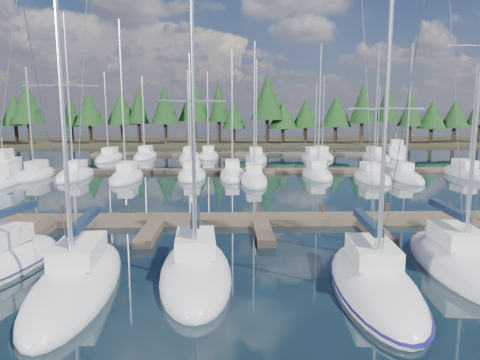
{
  "coord_description": "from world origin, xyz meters",
  "views": [
    {
      "loc": [
        -1.83,
        -6.78,
        6.4
      ],
      "look_at": [
        -1.04,
        22.0,
        1.95
      ],
      "focal_mm": 32.0,
      "sensor_mm": 36.0,
      "label": 1
    }
  ],
  "objects_px": {
    "front_sailboat_2": "(77,282)",
    "motor_yacht_left": "(2,176)",
    "main_dock": "(260,222)",
    "front_sailboat_3": "(196,271)",
    "front_sailboat_4": "(374,283)",
    "motor_yacht_right": "(396,154)",
    "front_sailboat_5": "(459,262)"
  },
  "relations": [
    {
      "from": "front_sailboat_2",
      "to": "motor_yacht_left",
      "type": "distance_m",
      "value": 30.09
    },
    {
      "from": "main_dock",
      "to": "front_sailboat_3",
      "type": "height_order",
      "value": "front_sailboat_3"
    },
    {
      "from": "front_sailboat_4",
      "to": "motor_yacht_right",
      "type": "relative_size",
      "value": 1.3
    },
    {
      "from": "motor_yacht_left",
      "to": "motor_yacht_right",
      "type": "relative_size",
      "value": 1.16
    },
    {
      "from": "main_dock",
      "to": "motor_yacht_right",
      "type": "xyz_separation_m",
      "value": [
        23.15,
        38.67,
        0.28
      ]
    },
    {
      "from": "main_dock",
      "to": "front_sailboat_2",
      "type": "height_order",
      "value": "front_sailboat_2"
    },
    {
      "from": "front_sailboat_3",
      "to": "motor_yacht_left",
      "type": "relative_size",
      "value": 1.17
    },
    {
      "from": "front_sailboat_3",
      "to": "front_sailboat_5",
      "type": "relative_size",
      "value": 0.77
    },
    {
      "from": "front_sailboat_5",
      "to": "motor_yacht_right",
      "type": "distance_m",
      "value": 48.53
    },
    {
      "from": "motor_yacht_right",
      "to": "motor_yacht_left",
      "type": "bearing_deg",
      "value": -154.54
    },
    {
      "from": "main_dock",
      "to": "front_sailboat_2",
      "type": "relative_size",
      "value": 3.3
    },
    {
      "from": "main_dock",
      "to": "motor_yacht_left",
      "type": "xyz_separation_m",
      "value": [
        -23.33,
        16.54,
        0.35
      ]
    },
    {
      "from": "motor_yacht_left",
      "to": "front_sailboat_2",
      "type": "bearing_deg",
      "value": -58.06
    },
    {
      "from": "front_sailboat_3",
      "to": "front_sailboat_5",
      "type": "xyz_separation_m",
      "value": [
        10.87,
        0.72,
        0.02
      ]
    },
    {
      "from": "motor_yacht_left",
      "to": "front_sailboat_3",
      "type": "bearing_deg",
      "value": -50.61
    },
    {
      "from": "front_sailboat_3",
      "to": "front_sailboat_4",
      "type": "relative_size",
      "value": 1.04
    },
    {
      "from": "front_sailboat_5",
      "to": "front_sailboat_2",
      "type": "bearing_deg",
      "value": -173.8
    },
    {
      "from": "front_sailboat_5",
      "to": "motor_yacht_left",
      "type": "relative_size",
      "value": 1.52
    },
    {
      "from": "front_sailboat_5",
      "to": "motor_yacht_left",
      "type": "bearing_deg",
      "value": 142.45
    },
    {
      "from": "main_dock",
      "to": "front_sailboat_2",
      "type": "bearing_deg",
      "value": -129.48
    },
    {
      "from": "front_sailboat_3",
      "to": "motor_yacht_right",
      "type": "bearing_deg",
      "value": 60.66
    },
    {
      "from": "main_dock",
      "to": "motor_yacht_right",
      "type": "distance_m",
      "value": 45.07
    },
    {
      "from": "main_dock",
      "to": "front_sailboat_3",
      "type": "distance_m",
      "value": 8.65
    },
    {
      "from": "front_sailboat_4",
      "to": "front_sailboat_2",
      "type": "bearing_deg",
      "value": 177.77
    },
    {
      "from": "main_dock",
      "to": "motor_yacht_left",
      "type": "relative_size",
      "value": 4.12
    },
    {
      "from": "front_sailboat_3",
      "to": "front_sailboat_5",
      "type": "bearing_deg",
      "value": 3.77
    },
    {
      "from": "main_dock",
      "to": "motor_yacht_right",
      "type": "height_order",
      "value": "motor_yacht_right"
    },
    {
      "from": "front_sailboat_2",
      "to": "front_sailboat_5",
      "type": "relative_size",
      "value": 0.82
    },
    {
      "from": "front_sailboat_2",
      "to": "motor_yacht_left",
      "type": "bearing_deg",
      "value": 121.94
    },
    {
      "from": "main_dock",
      "to": "front_sailboat_5",
      "type": "height_order",
      "value": "front_sailboat_5"
    },
    {
      "from": "front_sailboat_2",
      "to": "motor_yacht_right",
      "type": "relative_size",
      "value": 1.45
    },
    {
      "from": "front_sailboat_4",
      "to": "front_sailboat_5",
      "type": "height_order",
      "value": "front_sailboat_5"
    }
  ]
}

